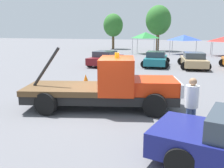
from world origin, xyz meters
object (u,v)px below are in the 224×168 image
(parked_car_tan, at_px, (193,60))
(canopy_tent_green, at_px, (145,35))
(tree_center, at_px, (158,20))
(traffic_cone, at_px, (86,79))
(parked_car_maroon, at_px, (106,58))
(tree_left, at_px, (113,25))
(canopy_tent_blue, at_px, (184,38))
(person_near_truck, at_px, (192,102))
(tow_truck, at_px, (110,87))
(parked_car_teal, at_px, (156,59))

(parked_car_tan, distance_m, canopy_tent_green, 13.78)
(tree_center, xyz_separation_m, traffic_cone, (-0.31, -26.70, -4.46))
(parked_car_maroon, xyz_separation_m, canopy_tent_green, (1.05, 13.06, 1.88))
(tree_left, bearing_deg, canopy_tent_blue, -29.38)
(traffic_cone, bearing_deg, tree_center, 89.34)
(parked_car_maroon, relative_size, tree_center, 0.66)
(person_near_truck, relative_size, parked_car_maroon, 0.38)
(tow_truck, relative_size, tree_center, 0.93)
(parked_car_teal, relative_size, traffic_cone, 8.43)
(parked_car_teal, distance_m, traffic_cone, 9.34)
(parked_car_tan, relative_size, tree_center, 0.72)
(canopy_tent_blue, height_order, tree_left, tree_left)
(tree_left, bearing_deg, parked_car_maroon, -73.36)
(parked_car_maroon, bearing_deg, canopy_tent_green, -2.74)
(person_near_truck, relative_size, canopy_tent_green, 0.59)
(parked_car_teal, bearing_deg, tow_truck, 175.87)
(tree_center, relative_size, traffic_cone, 12.78)
(person_near_truck, relative_size, parked_car_teal, 0.38)
(person_near_truck, bearing_deg, tree_left, 147.93)
(tree_left, xyz_separation_m, tree_center, (8.06, -1.82, 0.66))
(parked_car_teal, height_order, canopy_tent_blue, canopy_tent_blue)
(tow_truck, bearing_deg, person_near_truck, -43.29)
(parked_car_teal, bearing_deg, parked_car_maroon, 98.58)
(parked_car_teal, relative_size, tree_left, 0.77)
(parked_car_teal, xyz_separation_m, tree_left, (-10.64, 19.64, 3.41))
(tow_truck, distance_m, parked_car_maroon, 12.96)
(parked_car_tan, bearing_deg, canopy_tent_blue, -1.69)
(tree_left, height_order, traffic_cone, tree_left)
(canopy_tent_green, bearing_deg, tree_center, 82.03)
(person_near_truck, bearing_deg, traffic_cone, 172.16)
(tow_truck, bearing_deg, parked_car_teal, 75.12)
(parked_car_tan, xyz_separation_m, canopy_tent_green, (-6.60, 11.94, 1.88))
(parked_car_teal, xyz_separation_m, canopy_tent_blue, (1.70, 12.70, 1.58))
(tree_left, height_order, tree_center, tree_center)
(canopy_tent_green, xyz_separation_m, tree_center, (0.82, 5.83, 2.18))
(parked_car_teal, relative_size, canopy_tent_blue, 1.39)
(tow_truck, height_order, parked_car_teal, tow_truck)
(canopy_tent_blue, xyz_separation_m, tree_left, (-12.33, 6.94, 1.83))
(parked_car_maroon, height_order, parked_car_tan, same)
(tow_truck, height_order, parked_car_tan, tow_truck)
(person_near_truck, distance_m, tree_left, 37.37)
(canopy_tent_blue, bearing_deg, canopy_tent_green, -172.21)
(canopy_tent_green, bearing_deg, tree_left, 133.46)
(canopy_tent_green, relative_size, traffic_cone, 5.46)
(parked_car_teal, xyz_separation_m, traffic_cone, (-2.89, -8.88, -0.39))
(person_near_truck, xyz_separation_m, parked_car_teal, (-3.39, 14.87, -0.38))
(parked_car_teal, distance_m, canopy_tent_blue, 12.91)
(tow_truck, distance_m, parked_car_tan, 13.58)
(canopy_tent_blue, xyz_separation_m, tree_center, (-4.28, 5.13, 2.49))
(parked_car_maroon, xyz_separation_m, traffic_cone, (1.56, -7.82, -0.40))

